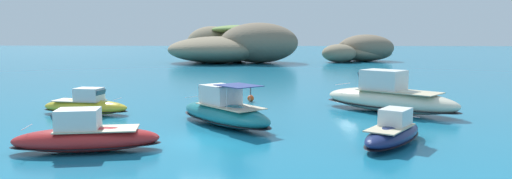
% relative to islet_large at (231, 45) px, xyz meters
% --- Properties ---
extents(ground_plane, '(400.00, 400.00, 0.00)m').
position_rel_islet_large_xyz_m(ground_plane, '(5.56, -71.11, -3.36)').
color(ground_plane, '#197093').
extents(islet_large, '(32.01, 28.86, 7.93)m').
position_rel_islet_large_xyz_m(islet_large, '(0.00, 0.00, 0.00)').
color(islet_large, '#84755B').
rests_on(islet_large, ground).
extents(islet_small, '(18.12, 16.32, 5.60)m').
position_rel_islet_large_xyz_m(islet_small, '(27.08, 3.60, -1.05)').
color(islet_small, '#84755B').
rests_on(islet_small, ground).
extents(motorboat_red, '(7.39, 3.42, 2.10)m').
position_rel_islet_large_xyz_m(motorboat_red, '(0.38, -73.39, -2.66)').
color(motorboat_red, red).
rests_on(motorboat_red, ground).
extents(motorboat_navy, '(4.96, 6.25, 1.85)m').
position_rel_islet_large_xyz_m(motorboat_navy, '(15.68, -71.23, -2.75)').
color(motorboat_navy, navy).
rests_on(motorboat_navy, ground).
extents(motorboat_yellow, '(6.65, 2.79, 1.91)m').
position_rel_islet_large_xyz_m(motorboat_yellow, '(-3.94, -63.09, -2.72)').
color(motorboat_yellow, yellow).
rests_on(motorboat_yellow, ground).
extents(motorboat_cream, '(9.97, 9.15, 3.07)m').
position_rel_islet_large_xyz_m(motorboat_cream, '(17.80, -61.06, -2.34)').
color(motorboat_cream, beige).
rests_on(motorboat_cream, ground).
extents(motorboat_teal, '(7.59, 8.02, 2.67)m').
position_rel_islet_large_xyz_m(motorboat_teal, '(6.36, -66.62, -2.52)').
color(motorboat_teal, '#19727A').
rests_on(motorboat_teal, ground).
extents(channel_buoy, '(0.56, 0.56, 1.48)m').
position_rel_islet_large_xyz_m(channel_buoy, '(7.42, -56.24, -3.03)').
color(channel_buoy, '#E54C19').
rests_on(channel_buoy, ground).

